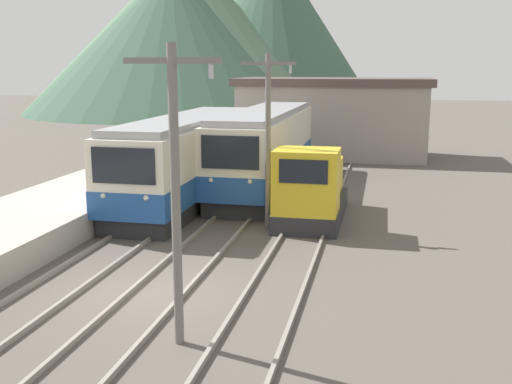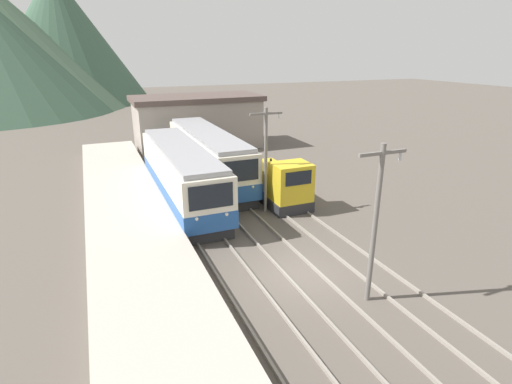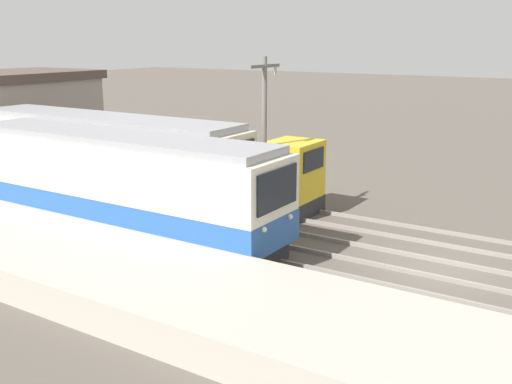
# 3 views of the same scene
# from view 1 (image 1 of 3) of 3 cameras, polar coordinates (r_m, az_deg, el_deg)

# --- Properties ---
(ground_plane) EXTENTS (200.00, 200.00, 0.00)m
(ground_plane) POSITION_cam_1_polar(r_m,az_deg,el_deg) (16.37, -9.80, -9.34)
(ground_plane) COLOR #564F47
(track_left) EXTENTS (1.54, 60.00, 0.14)m
(track_left) POSITION_cam_1_polar(r_m,az_deg,el_deg) (17.45, -17.85, -8.16)
(track_left) COLOR gray
(track_left) RESTS_ON ground
(track_center) EXTENTS (1.54, 60.00, 0.14)m
(track_center) POSITION_cam_1_polar(r_m,az_deg,el_deg) (16.28, -9.15, -9.18)
(track_center) COLOR gray
(track_center) RESTS_ON ground
(track_right) EXTENTS (1.54, 60.00, 0.14)m
(track_right) POSITION_cam_1_polar(r_m,az_deg,el_deg) (15.49, 1.42, -10.13)
(track_right) COLOR gray
(track_right) RESTS_ON ground
(commuter_train_left) EXTENTS (2.84, 13.42, 3.75)m
(commuter_train_left) POSITION_cam_1_polar(r_m,az_deg,el_deg) (26.64, -6.53, 2.84)
(commuter_train_left) COLOR #28282B
(commuter_train_left) RESTS_ON ground
(commuter_train_center) EXTENTS (2.84, 13.76, 3.85)m
(commuter_train_center) POSITION_cam_1_polar(r_m,az_deg,el_deg) (29.30, 0.88, 3.81)
(commuter_train_center) COLOR #28282B
(commuter_train_center) RESTS_ON ground
(shunting_locomotive) EXTENTS (2.40, 5.88, 3.00)m
(shunting_locomotive) POSITION_cam_1_polar(r_m,az_deg,el_deg) (23.27, 5.34, 0.23)
(shunting_locomotive) COLOR #28282B
(shunting_locomotive) RESTS_ON ground
(catenary_mast_near) EXTENTS (2.00, 0.20, 6.34)m
(catenary_mast_near) POSITION_cam_1_polar(r_m,az_deg,el_deg) (12.37, -7.66, 0.62)
(catenary_mast_near) COLOR slate
(catenary_mast_near) RESTS_ON ground
(catenary_mast_mid) EXTENTS (2.00, 0.20, 6.34)m
(catenary_mast_mid) POSITION_cam_1_polar(r_m,az_deg,el_deg) (21.93, 1.17, 5.58)
(catenary_mast_mid) COLOR slate
(catenary_mast_mid) RESTS_ON ground
(station_building) EXTENTS (12.60, 6.30, 5.15)m
(station_building) POSITION_cam_1_polar(r_m,az_deg,el_deg) (40.40, 7.34, 7.09)
(station_building) COLOR gray
(station_building) RESTS_ON ground
(mountain_backdrop) EXTENTS (48.54, 46.47, 23.15)m
(mountain_backdrop) POSITION_cam_1_polar(r_m,az_deg,el_deg) (85.48, -5.13, 14.94)
(mountain_backdrop) COLOR #517056
(mountain_backdrop) RESTS_ON ground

